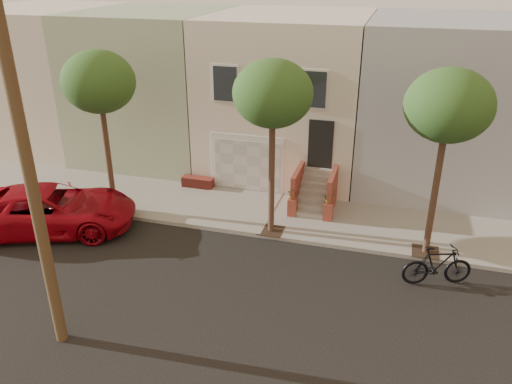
# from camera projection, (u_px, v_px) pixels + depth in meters

# --- Properties ---
(ground) EXTENTS (90.00, 90.00, 0.00)m
(ground) POSITION_uv_depth(u_px,v_px,m) (209.00, 289.00, 15.77)
(ground) COLOR black
(ground) RESTS_ON ground
(sidewalk) EXTENTS (40.00, 3.70, 0.15)m
(sidewalk) POSITION_uv_depth(u_px,v_px,m) (256.00, 212.00, 20.42)
(sidewalk) COLOR gray
(sidewalk) RESTS_ON ground
(house_row) EXTENTS (33.10, 11.70, 7.00)m
(house_row) POSITION_uv_depth(u_px,v_px,m) (289.00, 91.00, 24.04)
(house_row) COLOR beige
(house_row) RESTS_ON sidewalk
(tree_left) EXTENTS (2.70, 2.57, 6.30)m
(tree_left) POSITION_uv_depth(u_px,v_px,m) (99.00, 83.00, 18.36)
(tree_left) COLOR #2D2116
(tree_left) RESTS_ON sidewalk
(tree_mid) EXTENTS (2.70, 2.57, 6.30)m
(tree_mid) POSITION_uv_depth(u_px,v_px,m) (273.00, 95.00, 16.74)
(tree_mid) COLOR #2D2116
(tree_mid) RESTS_ON sidewalk
(tree_right) EXTENTS (2.70, 2.57, 6.30)m
(tree_right) POSITION_uv_depth(u_px,v_px,m) (449.00, 107.00, 15.37)
(tree_right) COLOR #2D2116
(tree_right) RESTS_ON sidewalk
(pickup_truck) EXTENTS (6.78, 4.78, 1.72)m
(pickup_truck) POSITION_uv_depth(u_px,v_px,m) (50.00, 209.00, 18.89)
(pickup_truck) COLOR #9C0714
(pickup_truck) RESTS_ON ground
(motorcycle) EXTENTS (2.29, 1.30, 1.32)m
(motorcycle) POSITION_uv_depth(u_px,v_px,m) (437.00, 266.00, 15.77)
(motorcycle) COLOR black
(motorcycle) RESTS_ON ground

